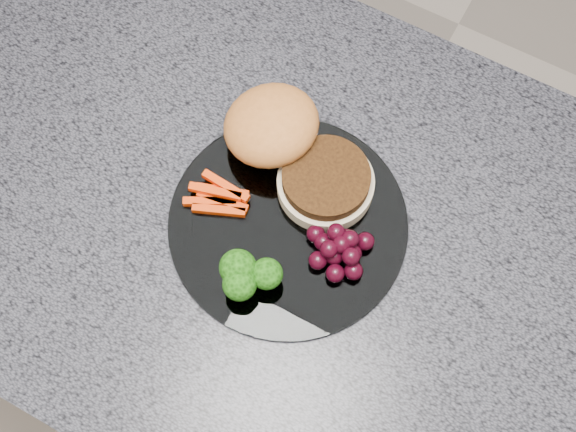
# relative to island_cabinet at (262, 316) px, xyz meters

# --- Properties ---
(island_cabinet) EXTENTS (1.20, 0.60, 0.86)m
(island_cabinet) POSITION_rel_island_cabinet_xyz_m (0.00, 0.00, 0.00)
(island_cabinet) COLOR brown
(island_cabinet) RESTS_ON ground
(countertop) EXTENTS (1.20, 0.60, 0.04)m
(countertop) POSITION_rel_island_cabinet_xyz_m (0.00, 0.00, 0.45)
(countertop) COLOR #44444E
(countertop) RESTS_ON island_cabinet
(plate) EXTENTS (0.26, 0.26, 0.01)m
(plate) POSITION_rel_island_cabinet_xyz_m (0.05, 0.00, 0.47)
(plate) COLOR white
(plate) RESTS_ON countertop
(burger) EXTENTS (0.19, 0.14, 0.06)m
(burger) POSITION_rel_island_cabinet_xyz_m (0.01, 0.07, 0.50)
(burger) COLOR beige
(burger) RESTS_ON plate
(carrot_sticks) EXTENTS (0.07, 0.05, 0.02)m
(carrot_sticks) POSITION_rel_island_cabinet_xyz_m (-0.03, -0.01, 0.48)
(carrot_sticks) COLOR #E43603
(carrot_sticks) RESTS_ON plate
(broccoli) EXTENTS (0.07, 0.06, 0.05)m
(broccoli) POSITION_rel_island_cabinet_xyz_m (0.04, -0.08, 0.50)
(broccoli) COLOR #537D2D
(broccoli) RESTS_ON plate
(grape_bunch) EXTENTS (0.07, 0.07, 0.03)m
(grape_bunch) POSITION_rel_island_cabinet_xyz_m (0.11, -0.01, 0.49)
(grape_bunch) COLOR black
(grape_bunch) RESTS_ON plate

